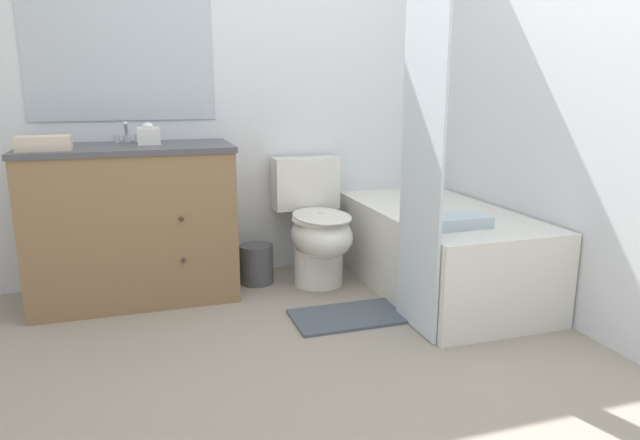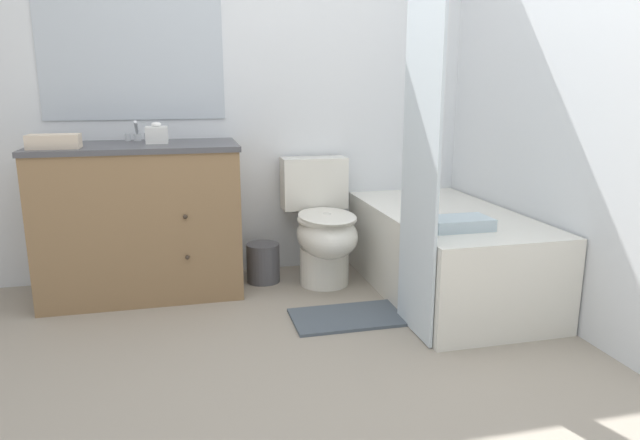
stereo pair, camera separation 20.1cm
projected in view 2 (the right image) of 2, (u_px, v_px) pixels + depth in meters
The scene contains 13 objects.
ground_plane at pixel (325, 387), 2.32m from camera, with size 14.00×14.00×0.00m, color gray.
wall_back at pixel (261, 77), 3.57m from camera, with size 8.00×0.06×2.50m.
wall_right at pixel (530, 76), 3.10m from camera, with size 0.05×2.61×2.50m.
vanity_cabinet at pixel (141, 219), 3.29m from camera, with size 1.12×0.59×0.88m.
sink_faucet at pixel (137, 135), 3.36m from camera, with size 0.14×0.12×0.12m.
toilet at pixel (323, 227), 3.49m from camera, with size 0.41×0.68×0.75m.
bathtub at pixel (445, 252), 3.32m from camera, with size 0.74×1.43×0.49m.
shower_curtain at pixel (422, 131), 2.62m from camera, with size 0.01×0.41×1.98m.
wastebasket at pixel (263, 263), 3.55m from camera, with size 0.21×0.21×0.24m.
tissue_box at pixel (157, 134), 3.24m from camera, with size 0.12×0.13×0.12m.
hand_towel_folded at pixel (54, 141), 2.96m from camera, with size 0.26×0.14×0.07m.
bath_towel_folded at pixel (459, 223), 2.86m from camera, with size 0.31×0.19×0.06m.
bath_mat at pixel (347, 317), 3.00m from camera, with size 0.58×0.35×0.02m.
Camera 2 is at (-0.52, -2.03, 1.20)m, focal length 32.00 mm.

